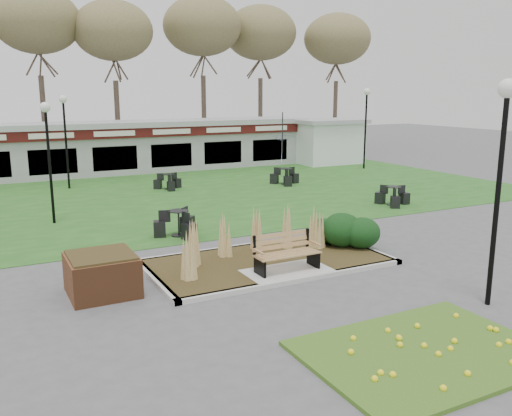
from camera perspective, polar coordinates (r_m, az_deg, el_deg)
name	(u,v)px	position (r m, az deg, el deg)	size (l,w,h in m)	color
ground	(290,277)	(13.67, 3.62, -7.27)	(100.00, 100.00, 0.00)	#515154
lawn	(151,196)	(24.40, -11.01, 1.22)	(34.00, 16.00, 0.02)	#21571B
flower_bed	(425,351)	(10.29, 17.32, -14.16)	(4.20, 3.00, 0.16)	#375F1B
planting_bed	(305,243)	(15.29, 5.14, -3.73)	(6.75, 3.40, 1.27)	#362B15
park_bench	(285,252)	(13.69, 3.12, -4.64)	(1.70, 0.66, 0.93)	#A46E4A
brick_planter	(102,274)	(12.90, -15.91, -6.68)	(1.50, 1.50, 0.95)	brown
food_pavilion	(109,147)	(31.85, -15.23, 6.19)	(24.60, 3.40, 2.90)	#99999B
service_hut	(327,141)	(35.49, 7.46, 7.04)	(4.40, 3.40, 2.83)	white
tree_backdrop	(76,33)	(39.78, -18.41, 17.05)	(47.24, 5.24, 10.36)	#47382B
lamp_post_near_right	(503,144)	(12.24, 24.53, 6.19)	(0.40, 0.40, 4.80)	black
lamp_post_mid_left	(47,136)	(19.88, -21.11, 7.08)	(0.35, 0.35, 4.20)	black
lamp_post_mid_right	(64,121)	(27.04, -19.51, 8.61)	(0.36, 0.36, 4.39)	black
lamp_post_far_right	(366,110)	(33.07, 11.52, 10.03)	(0.39, 0.39, 4.75)	black
bistro_set_a	(168,184)	(25.99, -9.20, 2.50)	(1.35, 1.24, 0.72)	black
bistro_set_b	(179,227)	(17.48, -8.13, -2.03)	(1.52, 1.49, 0.83)	black
bistro_set_c	(393,199)	(22.70, 14.23, 0.94)	(1.29, 1.44, 0.77)	black
bistro_set_d	(285,179)	(27.06, 3.11, 3.08)	(1.43, 1.48, 0.80)	black
patio_umbrella	(282,149)	(29.38, 2.78, 6.19)	(1.98, 2.02, 2.37)	black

